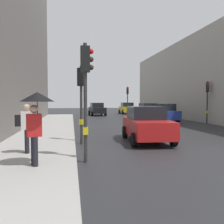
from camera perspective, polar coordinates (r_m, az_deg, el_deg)
sidewalk_kerb at (r=14.33m, az=-15.50°, el=-5.32°), size 3.32×40.00×0.16m
traffic_light_near_left at (r=8.06m, az=-6.13°, el=7.30°), size 0.43×0.24×3.92m
traffic_light_mid_street at (r=23.00m, az=21.45°, el=3.83°), size 0.35×0.45×3.75m
traffic_light_far_median at (r=31.12m, az=3.68°, el=3.78°), size 0.25×0.43×3.84m
traffic_light_near_right at (r=11.47m, az=-7.14°, el=5.08°), size 0.44×0.37×3.67m
car_yellow_taxi at (r=38.01m, az=3.49°, el=0.91°), size 2.07×4.23×1.76m
car_blue_van at (r=23.66m, az=11.84°, el=-0.22°), size 2.13×4.26×1.76m
car_red_sedan at (r=12.33m, az=8.10°, el=-2.80°), size 2.23×4.31×1.76m
car_silver_hatchback at (r=28.61m, az=8.27°, el=0.30°), size 2.07×4.23×1.76m
car_dark_suv at (r=33.88m, az=-3.54°, el=0.69°), size 2.27×4.32×1.76m
pedestrian_with_umbrella at (r=7.37m, az=-17.34°, el=0.93°), size 1.00×1.00×2.14m
pedestrian_with_black_backpack at (r=9.30m, az=-19.65°, el=-2.95°), size 0.64×0.39×1.77m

